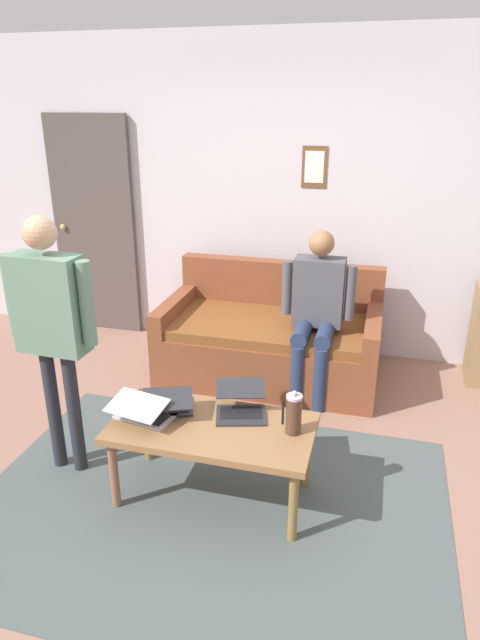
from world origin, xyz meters
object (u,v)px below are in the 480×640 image
Objects in this scene: coffee_table at (212,433)px; french_press at (294,414)px; couch at (271,340)px; laptop_right at (143,411)px; laptop_left at (241,405)px; laptop_center at (168,404)px; person_standing at (51,316)px; person_seated at (317,305)px; interior_door at (94,227)px.

french_press is at bearing -173.82° from coffee_table.
french_press reaches higher than coffee_table.
laptop_right is at bearing 76.59° from couch.
laptop_center is (0.41, 0.10, 0.00)m from laptop_left.
couch reaches higher than laptop_right.
laptop_right is 0.75m from person_standing.
person_seated is at bearing -134.70° from person_standing.
french_press reaches higher than laptop_left.
laptop_center is 1.49m from person_seated.
laptop_right is at bearing 123.50° from interior_door.
laptop_left is 1.57× the size of french_press.
laptop_center is (0.29, -0.08, 0.10)m from coffee_table.
couch is 1.99m from person_standing.
person_standing reaches higher than person_seated.
person_seated is at bearing -105.49° from coffee_table.
person_seated is (-2.24, 0.78, -0.30)m from interior_door.
person_standing reaches higher than coffee_table.
couch is 4.34× the size of laptop_left.
french_press is (-2.31, 2.13, -0.43)m from interior_door.
french_press is 0.16× the size of person_standing.
person_standing is at bearing 3.97° from laptop_center.
coffee_table is at bearing 55.68° from laptop_left.
person_standing reaches higher than couch.
couch is 1.54× the size of coffee_table.
person_seated reaches higher than coffee_table.
french_press reaches higher than laptop_center.
person_standing is (1.08, 0.14, 0.50)m from laptop_left.
person_standing is 1.94m from person_seated.
person_standing is at bearing 0.60° from french_press.
person_standing is (0.67, 0.05, 0.50)m from laptop_center.
laptop_left is 0.31× the size of person_seated.
couch is 1.47m from laptop_left.
laptop_right is (0.39, 1.65, 0.22)m from couch.
coffee_table is (-1.86, 2.18, -0.60)m from interior_door.
person_standing is at bearing -2.01° from coffee_table.
laptop_center is at bearing 126.80° from interior_door.
couch is 0.62m from person_seated.
laptop_right is 0.85m from french_press.
person_seated reaches higher than french_press.
person_seated is (-0.68, -1.31, 0.20)m from laptop_center.
interior_door is at bearing -42.70° from french_press.
laptop_left is at bearing 134.68° from interior_door.
interior_door reaches higher than person_standing.
interior_door is 1.80× the size of coffee_table.
french_press is at bearing 106.02° from couch.
interior_door reaches higher than couch.
person_seated is (-0.39, 0.23, 0.42)m from couch.
interior_door is 3.17m from french_press.
french_press is 0.20× the size of person_seated.
interior_door is at bearing -56.50° from laptop_right.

